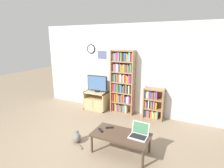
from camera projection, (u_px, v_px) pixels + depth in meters
The scene contains 11 objects.
ground_plane at pixel (85, 147), 3.61m from camera, with size 18.00×18.00×0.00m, color gray.
wall_back at pixel (124, 69), 5.19m from camera, with size 5.64×0.09×2.60m.
tv_stand at pixel (96, 100), 5.53m from camera, with size 0.73×0.43×0.57m.
television at pixel (97, 84), 5.41m from camera, with size 0.67×0.18×0.51m.
bookshelf_tall at pixel (122, 82), 5.13m from camera, with size 0.70×0.26×1.87m.
bookshelf_short at pixel (153, 104), 4.86m from camera, with size 0.55×0.29×0.87m.
coffee_table at pixel (121, 136), 3.36m from camera, with size 1.10×0.57×0.40m.
laptop at pixel (139, 133), 3.26m from camera, with size 0.34×0.29×0.26m.
remote_near_laptop at pixel (110, 127), 3.58m from camera, with size 0.16×0.12×0.02m.
remote_far_from_laptop at pixel (101, 130), 3.47m from camera, with size 0.15×0.13×0.02m.
cat at pixel (77, 137), 3.78m from camera, with size 0.42×0.35×0.25m.
Camera 1 is at (1.87, -2.63, 2.15)m, focal length 28.00 mm.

